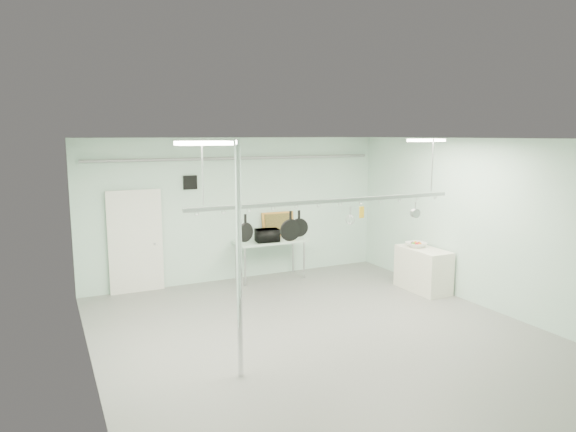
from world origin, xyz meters
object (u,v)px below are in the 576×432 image
chrome_pole (239,262)px  pot_rack (330,199)px  coffee_canister (283,235)px  skillet_left (245,227)px  skillet_right (299,223)px  side_cabinet (423,270)px  prep_table (270,243)px  skillet_mid (290,226)px  fruit_bowl (416,245)px  microwave (267,235)px

chrome_pole → pot_rack: 2.19m
coffee_canister → chrome_pole: bearing=-122.1°
skillet_left → skillet_right: same height
coffee_canister → side_cabinet: bearing=-44.9°
prep_table → skillet_mid: skillet_mid is taller
side_cabinet → fruit_bowl: 0.54m
pot_rack → fruit_bowl: bearing=24.2°
skillet_left → skillet_mid: bearing=-20.8°
coffee_canister → skillet_mid: skillet_mid is taller
side_cabinet → coffee_canister: size_ratio=6.46×
chrome_pole → skillet_mid: chrome_pole is taller
side_cabinet → coffee_canister: bearing=135.1°
chrome_pole → skillet_mid: bearing=37.0°
pot_rack → fruit_bowl: 3.44m
side_cabinet → fruit_bowl: size_ratio=2.91×
pot_rack → skillet_mid: pot_rack is taller
skillet_mid → skillet_right: bearing=1.6°
microwave → coffee_canister: bearing=-155.0°
skillet_left → skillet_mid: (0.75, 0.00, -0.04)m
prep_table → skillet_right: (-0.96, -3.30, 1.05)m
side_cabinet → skillet_right: 3.94m
prep_table → skillet_right: bearing=-106.1°
pot_rack → chrome_pole: bearing=-154.7°
microwave → coffee_canister: 0.49m
microwave → skillet_left: (-1.73, -3.17, 0.84)m
microwave → skillet_mid: skillet_mid is taller
chrome_pole → pot_rack: size_ratio=0.67×
coffee_canister → skillet_right: 3.66m
chrome_pole → prep_table: (2.30, 4.20, -0.77)m
prep_table → skillet_left: (-1.86, -3.30, 1.05)m
pot_rack → skillet_right: 0.65m
chrome_pole → prep_table: 4.85m
fruit_bowl → skillet_right: (-3.47, -1.31, 0.93)m
coffee_canister → skillet_left: bearing=-123.6°
side_cabinet → fruit_bowl: bearing=100.7°
chrome_pole → side_cabinet: 5.37m
prep_table → coffee_canister: 0.38m
microwave → skillet_right: bearing=83.8°
prep_table → fruit_bowl: fruit_bowl is taller
skillet_mid → chrome_pole: bearing=-141.4°
microwave → skillet_mid: bearing=81.3°
prep_table → microwave: bearing=-134.4°
microwave → skillet_left: skillet_left is taller
chrome_pole → side_cabinet: bearing=22.4°
microwave → fruit_bowl: size_ratio=1.24×
prep_table → side_cabinet: prep_table is taller
side_cabinet → skillet_mid: (-3.66, -1.10, 1.39)m
pot_rack → prep_table: bearing=83.1°
fruit_bowl → skillet_left: 4.66m
chrome_pole → skillet_mid: size_ratio=6.54×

